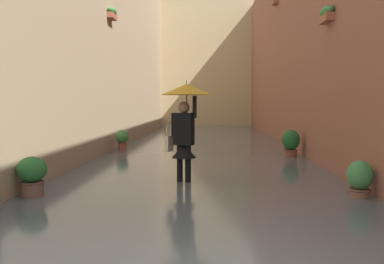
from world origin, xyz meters
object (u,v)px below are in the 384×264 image
(potted_plant_mid_right, at_px, (122,140))
(potted_plant_near_left, at_px, (360,181))
(potted_plant_far_right, at_px, (32,177))
(potted_plant_far_left, at_px, (291,143))
(person_wading, at_px, (185,112))

(potted_plant_mid_right, bearing_deg, potted_plant_near_left, 126.77)
(potted_plant_far_right, bearing_deg, potted_plant_mid_right, -91.00)
(potted_plant_far_left, relative_size, potted_plant_mid_right, 1.12)
(potted_plant_far_right, bearing_deg, potted_plant_near_left, -179.06)
(potted_plant_near_left, bearing_deg, potted_plant_far_right, 0.94)
(potted_plant_far_left, bearing_deg, potted_plant_near_left, 91.28)
(potted_plant_near_left, distance_m, potted_plant_mid_right, 9.14)
(potted_plant_far_left, height_order, potted_plant_mid_right, potted_plant_far_left)
(potted_plant_far_right, height_order, potted_plant_near_left, potted_plant_far_right)
(person_wading, bearing_deg, potted_plant_far_right, 30.01)
(potted_plant_far_right, distance_m, potted_plant_near_left, 5.60)
(person_wading, bearing_deg, potted_plant_near_left, 155.42)
(person_wading, bearing_deg, potted_plant_far_left, -123.02)
(person_wading, xyz_separation_m, potted_plant_far_left, (-2.91, -4.47, -1.01))
(person_wading, relative_size, potted_plant_far_left, 2.37)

